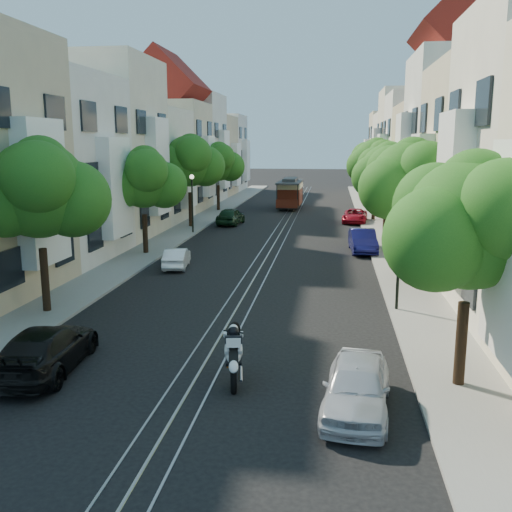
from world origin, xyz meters
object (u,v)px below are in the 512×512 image
at_px(parked_car_e_near, 357,386).
at_px(parked_car_e_far, 355,216).
at_px(sportbike_rider, 234,351).
at_px(tree_e_a, 472,227).
at_px(tree_w_d, 218,163).
at_px(tree_w_b, 144,180).
at_px(tree_e_b, 411,182).
at_px(tree_w_a, 40,192).
at_px(parked_car_e_mid, 363,241).
at_px(tree_e_c, 388,173).
at_px(tree_e_d, 376,163).
at_px(tree_w_c, 190,162).
at_px(lamp_west, 192,195).
at_px(parked_car_w_mid, 177,258).
at_px(parked_car_w_near, 46,349).
at_px(cable_car, 290,192).
at_px(parked_car_w_far, 231,216).
at_px(lamp_east, 400,240).

height_order(parked_car_e_near, parked_car_e_far, parked_car_e_near).
bearing_deg(parked_car_e_far, sportbike_rider, -92.33).
xyz_separation_m(tree_e_a, tree_w_d, (-14.40, 39.00, 0.20)).
bearing_deg(tree_w_b, tree_e_b, -19.15).
relative_size(tree_w_a, tree_w_b, 1.07).
distance_m(tree_e_a, tree_w_d, 41.57).
relative_size(tree_w_a, parked_car_e_mid, 1.60).
xyz_separation_m(tree_e_b, tree_e_c, (-0.00, 11.00, -0.13)).
distance_m(tree_e_c, tree_e_d, 11.00).
relative_size(tree_w_d, parked_car_e_mid, 1.56).
distance_m(tree_w_c, lamp_west, 3.81).
relative_size(tree_w_d, parked_car_e_far, 1.58).
height_order(parked_car_e_far, parked_car_w_mid, parked_car_e_far).
xyz_separation_m(tree_w_b, parked_car_w_mid, (2.74, -3.28, -3.87)).
relative_size(tree_e_b, tree_e_d, 0.98).
xyz_separation_m(tree_w_c, parked_car_w_near, (2.74, -28.37, -4.40)).
relative_size(cable_car, parked_car_e_mid, 1.74).
relative_size(tree_e_c, parked_car_e_far, 1.58).
bearing_deg(parked_car_e_mid, tree_w_d, 120.00).
relative_size(tree_e_b, parked_car_w_near, 1.45).
height_order(cable_car, parked_car_w_mid, cable_car).
distance_m(tree_w_c, parked_car_w_far, 5.56).
relative_size(parked_car_w_mid, parked_car_w_far, 0.80).
height_order(tree_e_c, tree_w_a, tree_w_a).
height_order(tree_e_a, sportbike_rider, tree_e_a).
bearing_deg(parked_car_e_mid, tree_e_c, 61.46).
distance_m(tree_e_c, cable_car, 21.23).
relative_size(parked_car_w_near, parked_car_w_far, 1.14).
bearing_deg(parked_car_w_near, lamp_west, -90.54).
xyz_separation_m(tree_w_b, parked_car_e_mid, (12.74, 2.50, -3.71)).
xyz_separation_m(lamp_east, parked_car_w_mid, (-10.70, 6.69, -2.31)).
bearing_deg(lamp_east, tree_e_a, -82.21).
bearing_deg(tree_w_c, cable_car, 65.46).
bearing_deg(cable_car, tree_w_d, -150.85).
distance_m(tree_w_a, tree_w_c, 23.00).
bearing_deg(tree_w_c, tree_w_b, -90.00).
bearing_deg(tree_w_d, sportbike_rider, -78.19).
relative_size(parked_car_e_mid, parked_car_w_near, 0.90).
height_order(cable_car, parked_car_e_far, cable_car).
height_order(lamp_west, parked_car_e_near, lamp_west).
xyz_separation_m(parked_car_e_near, parked_car_w_near, (-8.80, 1.41, 0.00)).
bearing_deg(tree_w_c, tree_w_d, 90.00).
bearing_deg(lamp_east, parked_car_w_mid, 147.98).
distance_m(tree_e_a, parked_car_e_near, 5.02).
xyz_separation_m(tree_e_a, cable_car, (-7.76, 42.54, -2.76)).
bearing_deg(parked_car_w_far, cable_car, -102.08).
bearing_deg(parked_car_w_far, tree_w_c, 42.19).
height_order(tree_w_d, lamp_east, tree_w_d).
distance_m(tree_w_a, lamp_east, 13.72).
bearing_deg(tree_w_b, tree_w_c, 90.00).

